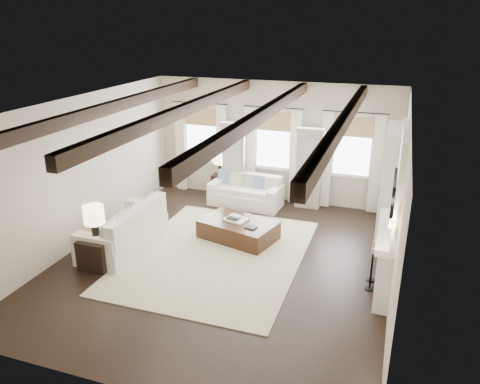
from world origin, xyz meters
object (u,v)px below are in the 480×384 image
(sofa_left, at_px, (126,231))
(sofa_back, at_px, (246,193))
(side_table_back, at_px, (221,185))
(ottoman, at_px, (238,230))
(side_table_front, at_px, (98,252))

(sofa_left, bearing_deg, sofa_back, 62.22)
(sofa_back, relative_size, side_table_back, 3.09)
(sofa_back, bearing_deg, sofa_left, -117.78)
(sofa_back, distance_m, side_table_back, 0.95)
(side_table_back, bearing_deg, sofa_left, -102.76)
(ottoman, bearing_deg, sofa_back, 117.65)
(sofa_back, bearing_deg, side_table_front, -113.18)
(sofa_left, height_order, side_table_front, sofa_left)
(sofa_back, relative_size, side_table_front, 3.17)
(side_table_back, bearing_deg, side_table_front, -101.18)
(side_table_front, bearing_deg, sofa_left, 85.13)
(sofa_left, xyz_separation_m, ottoman, (2.16, 1.17, -0.17))
(sofa_left, bearing_deg, side_table_front, -94.87)
(sofa_left, bearing_deg, ottoman, 28.57)
(sofa_left, distance_m, side_table_front, 0.93)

